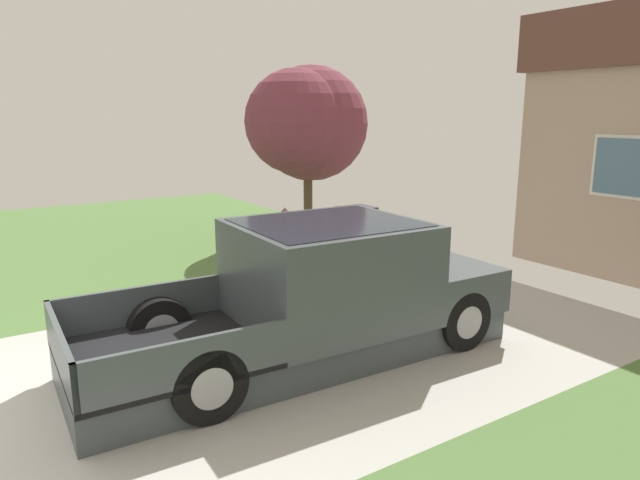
% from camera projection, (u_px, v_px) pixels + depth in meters
% --- Properties ---
extents(pickup_truck, '(2.22, 5.60, 1.72)m').
position_uv_depth(pickup_truck, '(324.00, 294.00, 7.35)').
color(pickup_truck, '#41494C').
rests_on(pickup_truck, ground).
extents(person_with_hat, '(0.50, 0.44, 1.70)m').
position_uv_depth(person_with_hat, '(286.00, 256.00, 8.57)').
color(person_with_hat, black).
rests_on(person_with_hat, ground).
extents(handbag, '(0.30, 0.22, 0.37)m').
position_uv_depth(handbag, '(266.00, 310.00, 8.72)').
color(handbag, '#B24C56').
rests_on(handbag, ground).
extents(neighbor_tree, '(2.77, 3.09, 4.18)m').
position_uv_depth(neighbor_tree, '(305.00, 124.00, 13.39)').
color(neighbor_tree, brown).
rests_on(neighbor_tree, ground).
extents(wheeled_trash_bin, '(0.60, 0.72, 1.14)m').
position_uv_depth(wheeled_trash_bin, '(356.00, 231.00, 12.02)').
color(wheeled_trash_bin, '#424247').
rests_on(wheeled_trash_bin, ground).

